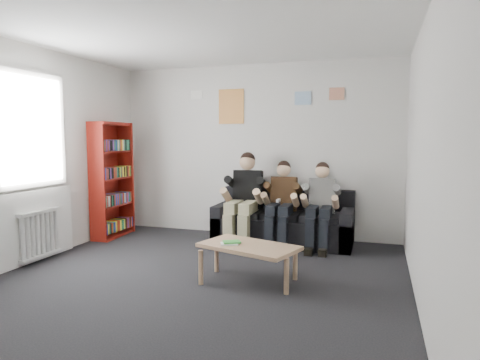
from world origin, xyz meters
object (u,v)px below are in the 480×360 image
at_px(bookshelf, 112,180).
at_px(person_middle, 281,204).
at_px(person_left, 244,199).
at_px(coffee_table, 249,249).
at_px(sofa, 284,224).
at_px(person_right, 320,206).

height_order(bookshelf, person_middle, bookshelf).
distance_m(person_left, person_middle, 0.56).
distance_m(coffee_table, person_middle, 1.68).
bearing_deg(sofa, person_right, -18.54).
xyz_separation_m(coffee_table, person_left, (-0.58, 1.66, 0.29)).
distance_m(bookshelf, person_right, 3.22).
xyz_separation_m(sofa, person_middle, (0.00, -0.19, 0.33)).
height_order(sofa, person_left, person_left).
bearing_deg(person_left, person_middle, -7.82).
xyz_separation_m(sofa, person_left, (-0.56, -0.19, 0.37)).
bearing_deg(person_right, sofa, 156.46).
bearing_deg(sofa, bookshelf, -170.41).
bearing_deg(person_right, bookshelf, 179.61).
relative_size(sofa, coffee_table, 1.95).
bearing_deg(coffee_table, bookshelf, 152.18).
bearing_deg(bookshelf, person_right, 0.99).
height_order(person_middle, person_right, person_middle).
bearing_deg(coffee_table, person_middle, 90.71).
xyz_separation_m(person_left, person_middle, (0.56, 0.01, -0.04)).
xyz_separation_m(sofa, bookshelf, (-2.64, -0.45, 0.62)).
height_order(coffee_table, person_right, person_right).
bearing_deg(person_right, person_left, 175.35).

